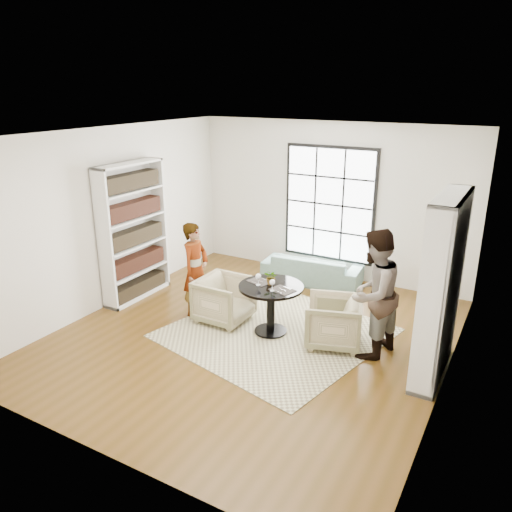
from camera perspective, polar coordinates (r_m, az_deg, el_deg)
The scene contains 16 objects.
ground at distance 7.70m, azimuth -0.34°, elevation -9.08°, with size 6.00×6.00×0.00m, color #563714.
room_shell at distance 7.65m, azimuth 1.66°, elevation 0.95°, with size 6.00×6.01×6.00m.
rug at distance 7.78m, azimuth 2.29°, elevation -8.75°, with size 2.86×2.86×0.01m, color #C3BF92.
pedestal_table at distance 7.55m, azimuth 1.71°, elevation -4.91°, with size 0.98×0.98×0.78m.
sofa at distance 9.64m, azimuth 6.42°, elevation -1.46°, with size 1.87×0.73×0.55m, color slate.
armchair_left at distance 8.02m, azimuth -3.62°, elevation -5.01°, with size 0.79×0.81×0.74m, color #C2BB8B.
armchair_right at distance 7.40m, azimuth 8.81°, elevation -7.44°, with size 0.77×0.79×0.72m, color tan.
person_left at distance 8.15m, azimuth -6.93°, elevation -1.55°, with size 0.57×0.37×1.56m, color gray.
person_right at distance 7.02m, azimuth 13.24°, elevation -4.25°, with size 0.89×0.69×1.84m, color gray.
placemat_left at distance 7.61m, azimuth 0.44°, elevation -2.93°, with size 0.34×0.26×0.01m, color black.
placemat_right at distance 7.31m, azimuth 3.04°, elevation -3.91°, with size 0.34×0.26×0.01m, color black.
cutlery_left at distance 7.61m, azimuth 0.44°, elevation -2.88°, with size 0.14×0.22×0.01m, color silver, non-canonical shape.
cutlery_right at distance 7.31m, azimuth 3.04°, elevation -3.86°, with size 0.14×0.22×0.01m, color silver, non-canonical shape.
wine_glass_left at distance 7.43m, azimuth 0.26°, elevation -2.39°, with size 0.09×0.09×0.19m.
wine_glass_right at distance 7.24m, azimuth 1.88°, elevation -3.06°, with size 0.08×0.08×0.18m.
flower_centerpiece at distance 7.47m, azimuth 1.78°, elevation -2.45°, with size 0.21×0.18×0.23m, color gray.
Camera 1 is at (3.37, -5.90, 3.63)m, focal length 35.00 mm.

